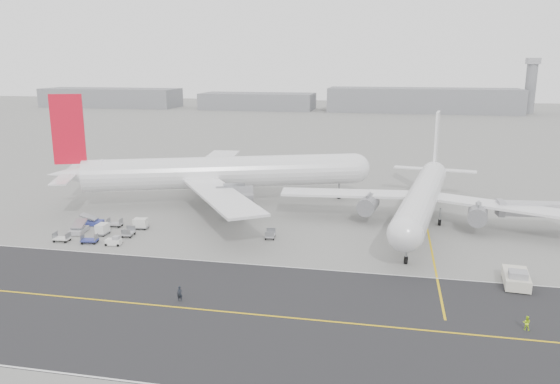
% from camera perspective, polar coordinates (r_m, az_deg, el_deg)
% --- Properties ---
extents(ground, '(700.00, 700.00, 0.00)m').
position_cam_1_polar(ground, '(84.02, -5.00, -6.85)').
color(ground, gray).
rests_on(ground, ground).
extents(taxiway, '(220.00, 59.00, 0.03)m').
position_cam_1_polar(taxiway, '(66.82, -5.24, -12.40)').
color(taxiway, '#262628').
rests_on(taxiway, ground).
extents(horizon_buildings, '(520.00, 28.00, 28.00)m').
position_cam_1_polar(horizon_buildings, '(336.77, 12.87, 8.17)').
color(horizon_buildings, gray).
rests_on(horizon_buildings, ground).
extents(control_tower, '(7.00, 7.00, 31.25)m').
position_cam_1_polar(control_tower, '(349.31, 24.73, 10.15)').
color(control_tower, gray).
rests_on(control_tower, ground).
extents(airliner_a, '(63.84, 62.72, 23.01)m').
position_cam_1_polar(airliner_a, '(114.47, -6.70, 2.04)').
color(airliner_a, white).
rests_on(airliner_a, ground).
extents(airliner_b, '(52.94, 53.89, 18.67)m').
position_cam_1_polar(airliner_b, '(102.40, 14.74, -0.38)').
color(airliner_b, white).
rests_on(airliner_b, ground).
extents(pushback_tug, '(3.75, 8.69, 2.46)m').
position_cam_1_polar(pushback_tug, '(80.01, 23.46, -8.26)').
color(pushback_tug, beige).
rests_on(pushback_tug, ground).
extents(jet_bridge, '(14.66, 3.90, 5.49)m').
position_cam_1_polar(jet_bridge, '(105.19, 25.51, -1.78)').
color(jet_bridge, gray).
rests_on(jet_bridge, ground).
extents(gse_cluster, '(18.44, 17.87, 2.02)m').
position_cam_1_polar(gse_cluster, '(99.28, -18.03, -4.26)').
color(gse_cluster, '#9E9EA3').
rests_on(gse_cluster, ground).
extents(stray_dolly, '(1.81, 2.67, 1.55)m').
position_cam_1_polar(stray_dolly, '(92.56, -1.03, -4.86)').
color(stray_dolly, silver).
rests_on(stray_dolly, ground).
extents(ground_crew_a, '(0.72, 0.47, 1.95)m').
position_cam_1_polar(ground_crew_a, '(70.16, -10.44, -10.40)').
color(ground_crew_a, black).
rests_on(ground_crew_a, ground).
extents(ground_crew_b, '(0.96, 0.85, 1.67)m').
position_cam_1_polar(ground_crew_b, '(68.05, 24.36, -12.35)').
color(ground_crew_b, '#BFF11C').
rests_on(ground_crew_b, ground).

